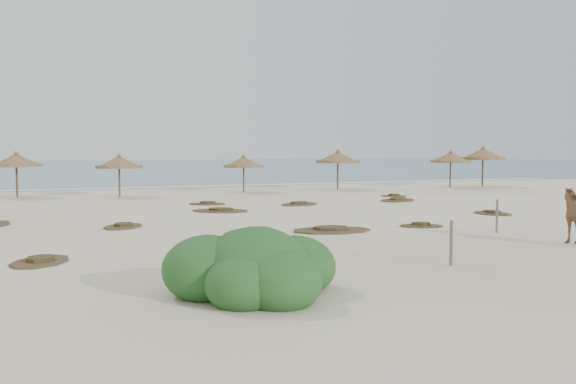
% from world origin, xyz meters
% --- Properties ---
extents(ground, '(160.00, 160.00, 0.00)m').
position_xyz_m(ground, '(0.00, 0.00, 0.00)').
color(ground, '#F4ECC9').
rests_on(ground, ground).
extents(ocean, '(200.00, 100.00, 0.01)m').
position_xyz_m(ocean, '(0.00, 75.00, 0.00)').
color(ocean, '#25536F').
rests_on(ocean, ground).
extents(foam_line, '(70.00, 0.60, 0.01)m').
position_xyz_m(foam_line, '(0.00, 26.00, 0.00)').
color(foam_line, white).
rests_on(foam_line, ground).
extents(palapa_2, '(3.34, 3.34, 2.65)m').
position_xyz_m(palapa_2, '(-8.77, 20.13, 2.06)').
color(palapa_2, '#4E3C28').
rests_on(palapa_2, ground).
extents(palapa_3, '(2.91, 2.91, 2.51)m').
position_xyz_m(palapa_3, '(-3.36, 18.13, 1.95)').
color(palapa_3, '#4E3C28').
rests_on(palapa_3, ground).
extents(palapa_4, '(3.05, 3.05, 2.40)m').
position_xyz_m(palapa_4, '(4.37, 19.04, 1.86)').
color(palapa_4, '#4E3C28').
rests_on(palapa_4, ground).
extents(palapa_5, '(3.63, 3.63, 2.74)m').
position_xyz_m(palapa_5, '(11.00, 19.12, 2.13)').
color(palapa_5, '#4E3C28').
rests_on(palapa_5, ground).
extents(palapa_6, '(3.63, 3.63, 2.69)m').
position_xyz_m(palapa_6, '(19.22, 17.97, 2.09)').
color(palapa_6, '#4E3C28').
rests_on(palapa_6, ground).
extents(palapa_7, '(4.10, 4.10, 2.97)m').
position_xyz_m(palapa_7, '(22.09, 18.09, 2.31)').
color(palapa_7, '#4E3C28').
rests_on(palapa_7, ground).
extents(fence_post_near, '(0.08, 0.08, 1.09)m').
position_xyz_m(fence_post_near, '(1.13, -6.64, 0.54)').
color(fence_post_near, '#655C4B').
rests_on(fence_post_near, ground).
extents(fence_post_far, '(0.09, 0.09, 1.11)m').
position_xyz_m(fence_post_far, '(6.17, -2.29, 0.55)').
color(fence_post_far, '#655C4B').
rests_on(fence_post_far, ground).
extents(bush, '(3.44, 3.03, 1.54)m').
position_xyz_m(bush, '(-4.24, -7.87, 0.51)').
color(bush, '#2F632A').
rests_on(bush, ground).
extents(scrub_2, '(2.02, 2.21, 0.16)m').
position_xyz_m(scrub_2, '(-5.12, 3.78, 0.05)').
color(scrub_2, '#4C3A21').
rests_on(scrub_2, ground).
extents(scrub_3, '(3.05, 2.80, 0.16)m').
position_xyz_m(scrub_3, '(-0.36, 7.92, 0.05)').
color(scrub_3, '#4C3A21').
rests_on(scrub_3, ground).
extents(scrub_4, '(1.29, 1.94, 0.16)m').
position_xyz_m(scrub_4, '(9.99, 2.50, 0.05)').
color(scrub_4, '#4C3A21').
rests_on(scrub_4, ground).
extents(scrub_5, '(2.97, 2.79, 0.16)m').
position_xyz_m(scrub_5, '(9.89, 9.83, 0.05)').
color(scrub_5, '#4C3A21').
rests_on(scrub_5, ground).
extents(scrub_7, '(2.66, 2.37, 0.16)m').
position_xyz_m(scrub_7, '(4.14, 9.61, 0.05)').
color(scrub_7, '#4C3A21').
rests_on(scrub_7, ground).
extents(scrub_9, '(2.93, 2.08, 0.16)m').
position_xyz_m(scrub_9, '(1.24, 0.10, 0.05)').
color(scrub_9, '#4C3A21').
rests_on(scrub_9, ground).
extents(scrub_10, '(1.79, 1.77, 0.16)m').
position_xyz_m(scrub_10, '(11.24, 12.43, 0.05)').
color(scrub_10, '#4C3A21').
rests_on(scrub_10, ground).
extents(scrub_11, '(2.00, 2.23, 0.16)m').
position_xyz_m(scrub_11, '(-7.97, -2.57, 0.05)').
color(scrub_11, '#4C3A21').
rests_on(scrub_11, ground).
extents(scrub_12, '(1.80, 1.51, 0.16)m').
position_xyz_m(scrub_12, '(4.74, -0.02, 0.05)').
color(scrub_12, '#4C3A21').
rests_on(scrub_12, ground).
extents(scrub_13, '(2.14, 1.83, 0.16)m').
position_xyz_m(scrub_13, '(-0.00, 11.46, 0.05)').
color(scrub_13, '#4C3A21').
rests_on(scrub_13, ground).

